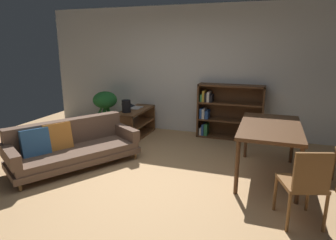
{
  "coord_description": "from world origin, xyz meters",
  "views": [
    {
      "loc": [
        1.61,
        -3.46,
        1.91
      ],
      "look_at": [
        0.23,
        0.47,
        0.83
      ],
      "focal_mm": 31.22,
      "sensor_mm": 36.0,
      "label": 1
    }
  ],
  "objects_px": {
    "fabric_couch": "(71,146)",
    "open_laptop": "(133,107)",
    "dining_table": "(270,131)",
    "bookshelf": "(226,111)",
    "media_console": "(135,123)",
    "desk_speaker": "(126,106)",
    "dining_chair_far": "(305,182)",
    "potted_floor_plant": "(105,105)"
  },
  "relations": [
    {
      "from": "fabric_couch",
      "to": "open_laptop",
      "type": "distance_m",
      "value": 1.9
    },
    {
      "from": "dining_table",
      "to": "bookshelf",
      "type": "bearing_deg",
      "value": 116.95
    },
    {
      "from": "media_console",
      "to": "desk_speaker",
      "type": "distance_m",
      "value": 0.51
    },
    {
      "from": "bookshelf",
      "to": "media_console",
      "type": "bearing_deg",
      "value": -162.39
    },
    {
      "from": "open_laptop",
      "to": "fabric_couch",
      "type": "bearing_deg",
      "value": -96.89
    },
    {
      "from": "open_laptop",
      "to": "desk_speaker",
      "type": "xyz_separation_m",
      "value": [
        0.05,
        -0.42,
        0.1
      ]
    },
    {
      "from": "media_console",
      "to": "dining_chair_far",
      "type": "bearing_deg",
      "value": -36.67
    },
    {
      "from": "dining_table",
      "to": "open_laptop",
      "type": "bearing_deg",
      "value": 155.6
    },
    {
      "from": "desk_speaker",
      "to": "fabric_couch",
      "type": "bearing_deg",
      "value": -100.92
    },
    {
      "from": "fabric_couch",
      "to": "bookshelf",
      "type": "height_order",
      "value": "bookshelf"
    },
    {
      "from": "fabric_couch",
      "to": "open_laptop",
      "type": "xyz_separation_m",
      "value": [
        0.22,
        1.86,
        0.29
      ]
    },
    {
      "from": "open_laptop",
      "to": "bookshelf",
      "type": "bearing_deg",
      "value": 13.06
    },
    {
      "from": "bookshelf",
      "to": "dining_chair_far",
      "type": "bearing_deg",
      "value": -66.44
    },
    {
      "from": "media_console",
      "to": "bookshelf",
      "type": "xyz_separation_m",
      "value": [
        1.81,
        0.58,
        0.26
      ]
    },
    {
      "from": "desk_speaker",
      "to": "potted_floor_plant",
      "type": "xyz_separation_m",
      "value": [
        -0.78,
        0.49,
        -0.12
      ]
    },
    {
      "from": "fabric_couch",
      "to": "potted_floor_plant",
      "type": "bearing_deg",
      "value": 104.72
    },
    {
      "from": "dining_table",
      "to": "potted_floor_plant",
      "type": "bearing_deg",
      "value": 159.24
    },
    {
      "from": "open_laptop",
      "to": "potted_floor_plant",
      "type": "xyz_separation_m",
      "value": [
        -0.73,
        0.07,
        -0.02
      ]
    },
    {
      "from": "media_console",
      "to": "dining_table",
      "type": "relative_size",
      "value": 0.79
    },
    {
      "from": "desk_speaker",
      "to": "dining_table",
      "type": "bearing_deg",
      "value": -17.08
    },
    {
      "from": "desk_speaker",
      "to": "dining_chair_far",
      "type": "height_order",
      "value": "dining_chair_far"
    },
    {
      "from": "potted_floor_plant",
      "to": "open_laptop",
      "type": "bearing_deg",
      "value": -5.5
    },
    {
      "from": "media_console",
      "to": "bookshelf",
      "type": "relative_size",
      "value": 0.88
    },
    {
      "from": "fabric_couch",
      "to": "bookshelf",
      "type": "bearing_deg",
      "value": 47.12
    },
    {
      "from": "desk_speaker",
      "to": "bookshelf",
      "type": "height_order",
      "value": "bookshelf"
    },
    {
      "from": "media_console",
      "to": "potted_floor_plant",
      "type": "relative_size",
      "value": 1.31
    },
    {
      "from": "dining_chair_far",
      "to": "bookshelf",
      "type": "xyz_separation_m",
      "value": [
        -1.24,
        2.85,
        0.05
      ]
    },
    {
      "from": "dining_chair_far",
      "to": "bookshelf",
      "type": "bearing_deg",
      "value": 113.56
    },
    {
      "from": "dining_chair_far",
      "to": "media_console",
      "type": "bearing_deg",
      "value": 143.33
    },
    {
      "from": "bookshelf",
      "to": "potted_floor_plant",
      "type": "bearing_deg",
      "value": -171.96
    },
    {
      "from": "open_laptop",
      "to": "dining_table",
      "type": "bearing_deg",
      "value": -24.4
    },
    {
      "from": "dining_chair_far",
      "to": "open_laptop",
      "type": "bearing_deg",
      "value": 142.7
    },
    {
      "from": "fabric_couch",
      "to": "potted_floor_plant",
      "type": "distance_m",
      "value": 2.01
    },
    {
      "from": "dining_table",
      "to": "bookshelf",
      "type": "height_order",
      "value": "bookshelf"
    },
    {
      "from": "fabric_couch",
      "to": "bookshelf",
      "type": "relative_size",
      "value": 1.59
    },
    {
      "from": "media_console",
      "to": "bookshelf",
      "type": "height_order",
      "value": "bookshelf"
    },
    {
      "from": "fabric_couch",
      "to": "dining_chair_far",
      "type": "height_order",
      "value": "dining_chair_far"
    },
    {
      "from": "open_laptop",
      "to": "dining_table",
      "type": "height_order",
      "value": "dining_table"
    },
    {
      "from": "media_console",
      "to": "potted_floor_plant",
      "type": "distance_m",
      "value": 0.91
    },
    {
      "from": "fabric_couch",
      "to": "open_laptop",
      "type": "relative_size",
      "value": 5.43
    },
    {
      "from": "media_console",
      "to": "potted_floor_plant",
      "type": "height_order",
      "value": "potted_floor_plant"
    },
    {
      "from": "media_console",
      "to": "dining_table",
      "type": "height_order",
      "value": "dining_table"
    }
  ]
}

